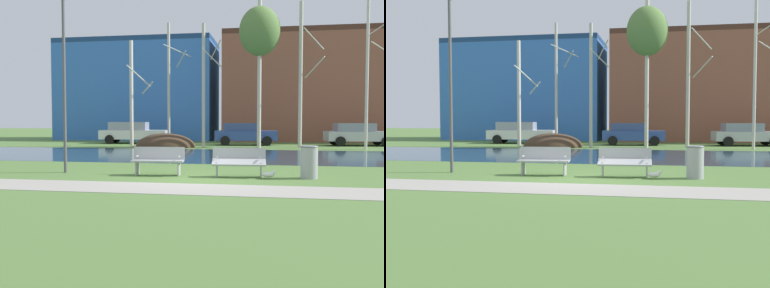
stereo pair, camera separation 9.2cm
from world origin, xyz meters
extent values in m
plane|color=#517538|center=(0.00, 10.00, 0.00)|extent=(120.00, 120.00, 0.00)
cube|color=#9E998E|center=(0.00, -1.87, 0.01)|extent=(60.00, 1.82, 0.01)
cube|color=#284256|center=(0.00, 8.80, 0.00)|extent=(80.00, 8.63, 0.01)
ellipsoid|color=#423021|center=(-4.42, 14.96, 0.00)|extent=(3.79, 2.97, 1.72)
cube|color=#9EA0A3|center=(-1.25, 0.67, 0.45)|extent=(1.63, 0.57, 0.05)
cube|color=#9EA0A3|center=(-1.26, 0.94, 0.67)|extent=(1.60, 0.18, 0.40)
cube|color=#9EA0A3|center=(-1.91, 0.69, 0.23)|extent=(0.07, 0.43, 0.45)
cube|color=#9EA0A3|center=(-0.60, 0.76, 0.23)|extent=(0.07, 0.43, 0.45)
cylinder|color=#9EA0A3|center=(-1.90, 0.65, 0.59)|extent=(0.06, 0.28, 0.04)
cylinder|color=#9EA0A3|center=(-0.59, 0.72, 0.59)|extent=(0.06, 0.28, 0.04)
cube|color=#9EA0A3|center=(1.25, 0.67, 0.45)|extent=(1.63, 0.57, 0.19)
cube|color=#9EA0A3|center=(1.23, 0.94, 0.67)|extent=(1.60, 0.18, 0.40)
cube|color=#9EA0A3|center=(0.59, 0.69, 0.23)|extent=(0.07, 0.43, 0.45)
cube|color=#9EA0A3|center=(1.90, 0.76, 0.23)|extent=(0.07, 0.43, 0.45)
cylinder|color=#9EA0A3|center=(0.59, 0.65, 0.59)|extent=(0.06, 0.28, 0.04)
cylinder|color=#9EA0A3|center=(1.90, 0.72, 0.59)|extent=(0.06, 0.28, 0.04)
cylinder|color=#999B9E|center=(3.30, 0.76, 0.48)|extent=(0.49, 0.49, 0.96)
torus|color=#5B5D5E|center=(3.30, 0.76, 0.93)|extent=(0.52, 0.52, 0.04)
ellipsoid|color=white|center=(2.12, 0.47, 0.12)|extent=(0.35, 0.16, 0.16)
sphere|color=white|center=(2.28, 0.47, 0.20)|extent=(0.11, 0.11, 0.11)
cone|color=gold|center=(2.34, 0.47, 0.20)|extent=(0.06, 0.04, 0.04)
cylinder|color=gold|center=(2.14, 0.44, 0.05)|extent=(0.01, 0.01, 0.10)
cylinder|color=gold|center=(2.14, 0.51, 0.05)|extent=(0.01, 0.01, 0.10)
cylinder|color=#4C4C51|center=(-4.40, 0.90, 2.77)|extent=(0.10, 0.10, 5.54)
cylinder|color=beige|center=(-6.66, 15.05, 3.36)|extent=(0.23, 0.23, 6.72)
cylinder|color=beige|center=(-5.77, 15.66, 3.75)|extent=(1.24, 1.76, 0.71)
cylinder|color=beige|center=(-5.95, 14.33, 4.41)|extent=(1.25, 1.21, 1.28)
cylinder|color=#BCB7A8|center=(-4.20, 14.98, 3.85)|extent=(0.17, 0.17, 7.71)
cylinder|color=#BCB7A8|center=(-3.50, 15.46, 5.51)|extent=(0.89, 1.26, 0.92)
cylinder|color=#BCB7A8|center=(-3.49, 14.24, 5.87)|extent=(1.47, 1.43, 0.63)
cylinder|color=#BCB7A8|center=(-1.98, 14.79, 3.79)|extent=(0.21, 0.21, 7.57)
cylinder|color=#BCB7A8|center=(-1.30, 15.25, 6.03)|extent=(0.82, 1.15, 1.07)
cylinder|color=#BCB7A8|center=(-1.38, 14.18, 5.40)|extent=(1.08, 1.05, 1.05)
cylinder|color=beige|center=(1.38, 15.43, 4.55)|extent=(0.24, 0.24, 9.11)
ellipsoid|color=#567A3D|center=(1.38, 15.43, 7.10)|extent=(2.50, 2.50, 3.00)
cylinder|color=#BCB7A8|center=(3.85, 15.57, 4.42)|extent=(0.23, 0.23, 8.83)
cylinder|color=#BCB7A8|center=(4.73, 16.17, 4.92)|extent=(1.11, 1.57, 1.17)
cylinder|color=#BCB7A8|center=(4.55, 14.85, 6.45)|extent=(1.31, 1.28, 1.13)
cylinder|color=beige|center=(7.49, 14.56, 4.50)|extent=(0.17, 0.17, 9.00)
cylinder|color=beige|center=(8.11, 14.98, 6.92)|extent=(0.85, 1.21, 0.55)
cylinder|color=beige|center=(7.96, 14.08, 5.81)|extent=(0.97, 0.95, 0.43)
cube|color=silver|center=(-7.63, 18.70, 0.64)|extent=(4.91, 2.33, 0.64)
cube|color=#949AAC|center=(-8.01, 18.66, 1.25)|extent=(2.81, 1.91, 0.58)
cylinder|color=black|center=(-6.16, 19.79, 0.32)|extent=(0.66, 0.28, 0.64)
cylinder|color=black|center=(-5.98, 17.91, 0.32)|extent=(0.66, 0.28, 0.64)
cylinder|color=black|center=(-9.28, 19.49, 0.32)|extent=(0.66, 0.28, 0.64)
cylinder|color=black|center=(-9.10, 17.61, 0.32)|extent=(0.66, 0.28, 0.64)
cube|color=#2D4793|center=(0.41, 17.98, 0.65)|extent=(4.28, 2.15, 0.65)
cube|color=#32457F|center=(0.08, 17.95, 1.23)|extent=(2.45, 1.77, 0.51)
cylinder|color=black|center=(1.69, 18.99, 0.32)|extent=(0.66, 0.28, 0.64)
cylinder|color=black|center=(1.86, 17.23, 0.32)|extent=(0.66, 0.28, 0.64)
cylinder|color=black|center=(-1.03, 18.73, 0.32)|extent=(0.66, 0.28, 0.64)
cylinder|color=black|center=(-0.86, 16.97, 0.32)|extent=(0.66, 0.28, 0.64)
cube|color=#B2B5BC|center=(7.83, 18.42, 0.63)|extent=(4.49, 2.22, 0.62)
cube|color=gray|center=(7.48, 18.39, 1.21)|extent=(2.57, 1.82, 0.54)
cylinder|color=black|center=(9.17, 19.46, 0.32)|extent=(0.66, 0.28, 0.64)
cylinder|color=black|center=(6.32, 19.19, 0.32)|extent=(0.66, 0.28, 0.64)
cylinder|color=black|center=(6.49, 17.38, 0.32)|extent=(0.66, 0.28, 0.64)
cube|color=#3870C6|center=(-9.35, 25.96, 4.04)|extent=(13.29, 6.73, 8.08)
cube|color=navy|center=(-9.35, 25.96, 8.28)|extent=(13.29, 6.73, 0.40)
cube|color=brown|center=(6.89, 25.71, 4.13)|extent=(17.14, 7.33, 8.26)
cube|color=#4E2C21|center=(6.89, 25.71, 8.46)|extent=(17.14, 7.33, 0.40)
camera|label=1|loc=(2.25, -12.90, 1.73)|focal=42.64mm
camera|label=2|loc=(2.34, -12.89, 1.73)|focal=42.64mm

